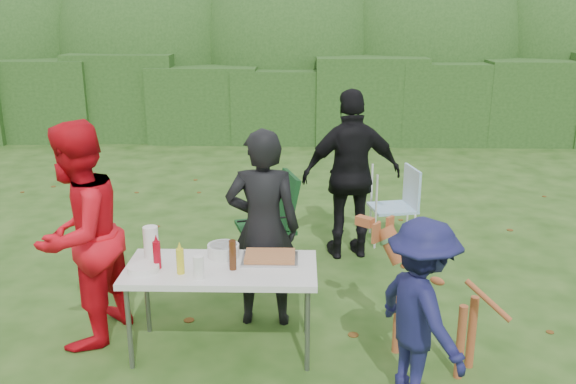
{
  "coord_description": "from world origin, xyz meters",
  "views": [
    {
      "loc": [
        0.31,
        -4.68,
        2.69
      ],
      "look_at": [
        0.19,
        0.87,
        1.0
      ],
      "focal_mm": 38.0,
      "sensor_mm": 36.0,
      "label": 1
    }
  ],
  "objects_px": {
    "person_red_jacket": "(79,236)",
    "paper_towel_roll": "(151,242)",
    "person_black_puffy": "(352,175)",
    "mustard_bottle": "(180,261)",
    "person_cook": "(263,229)",
    "lawn_chair": "(393,205)",
    "folding_table": "(221,273)",
    "camping_chair": "(265,222)",
    "child": "(421,313)",
    "beer_bottle": "(233,255)",
    "ketchup_bottle": "(157,255)",
    "dog": "(436,300)"
  },
  "relations": [
    {
      "from": "person_red_jacket",
      "to": "paper_towel_roll",
      "type": "xyz_separation_m",
      "value": [
        0.57,
        0.02,
        -0.06
      ]
    },
    {
      "from": "person_black_puffy",
      "to": "mustard_bottle",
      "type": "distance_m",
      "value": 2.61
    },
    {
      "from": "person_cook",
      "to": "lawn_chair",
      "type": "height_order",
      "value": "person_cook"
    },
    {
      "from": "mustard_bottle",
      "to": "folding_table",
      "type": "bearing_deg",
      "value": 25.17
    },
    {
      "from": "camping_chair",
      "to": "child",
      "type": "bearing_deg",
      "value": 100.9
    },
    {
      "from": "person_red_jacket",
      "to": "mustard_bottle",
      "type": "relative_size",
      "value": 9.3
    },
    {
      "from": "person_red_jacket",
      "to": "beer_bottle",
      "type": "xyz_separation_m",
      "value": [
        1.26,
        -0.21,
        -0.07
      ]
    },
    {
      "from": "folding_table",
      "to": "person_red_jacket",
      "type": "bearing_deg",
      "value": 172.51
    },
    {
      "from": "person_cook",
      "to": "beer_bottle",
      "type": "bearing_deg",
      "value": 69.7
    },
    {
      "from": "folding_table",
      "to": "person_black_puffy",
      "type": "relative_size",
      "value": 0.8
    },
    {
      "from": "folding_table",
      "to": "child",
      "type": "relative_size",
      "value": 1.11
    },
    {
      "from": "paper_towel_roll",
      "to": "ketchup_bottle",
      "type": "bearing_deg",
      "value": -66.04
    },
    {
      "from": "dog",
      "to": "paper_towel_roll",
      "type": "relative_size",
      "value": 4.18
    },
    {
      "from": "ketchup_bottle",
      "to": "person_cook",
      "type": "bearing_deg",
      "value": 34.23
    },
    {
      "from": "ketchup_bottle",
      "to": "folding_table",
      "type": "bearing_deg",
      "value": 5.04
    },
    {
      "from": "paper_towel_roll",
      "to": "lawn_chair",
      "type": "bearing_deg",
      "value": 45.07
    },
    {
      "from": "lawn_chair",
      "to": "beer_bottle",
      "type": "bearing_deg",
      "value": 45.83
    },
    {
      "from": "person_red_jacket",
      "to": "mustard_bottle",
      "type": "xyz_separation_m",
      "value": [
        0.87,
        -0.29,
        -0.09
      ]
    },
    {
      "from": "person_black_puffy",
      "to": "mustard_bottle",
      "type": "bearing_deg",
      "value": 44.77
    },
    {
      "from": "person_cook",
      "to": "child",
      "type": "bearing_deg",
      "value": 136.16
    },
    {
      "from": "person_black_puffy",
      "to": "person_red_jacket",
      "type": "bearing_deg",
      "value": 27.62
    },
    {
      "from": "folding_table",
      "to": "mustard_bottle",
      "type": "relative_size",
      "value": 7.5
    },
    {
      "from": "child",
      "to": "dog",
      "type": "xyz_separation_m",
      "value": [
        0.22,
        0.51,
        -0.16
      ]
    },
    {
      "from": "folding_table",
      "to": "child",
      "type": "xyz_separation_m",
      "value": [
        1.45,
        -0.61,
        -0.01
      ]
    },
    {
      "from": "person_cook",
      "to": "lawn_chair",
      "type": "xyz_separation_m",
      "value": [
        1.41,
        1.98,
        -0.42
      ]
    },
    {
      "from": "child",
      "to": "mustard_bottle",
      "type": "height_order",
      "value": "child"
    },
    {
      "from": "camping_chair",
      "to": "ketchup_bottle",
      "type": "distance_m",
      "value": 1.9
    },
    {
      "from": "dog",
      "to": "beer_bottle",
      "type": "height_order",
      "value": "dog"
    },
    {
      "from": "paper_towel_roll",
      "to": "child",
      "type": "bearing_deg",
      "value": -21.03
    },
    {
      "from": "lawn_chair",
      "to": "mustard_bottle",
      "type": "bearing_deg",
      "value": 40.88
    },
    {
      "from": "lawn_chair",
      "to": "person_black_puffy",
      "type": "bearing_deg",
      "value": 28.82
    },
    {
      "from": "mustard_bottle",
      "to": "ketchup_bottle",
      "type": "height_order",
      "value": "ketchup_bottle"
    },
    {
      "from": "camping_chair",
      "to": "lawn_chair",
      "type": "xyz_separation_m",
      "value": [
        1.46,
        0.81,
        -0.06
      ]
    },
    {
      "from": "person_cook",
      "to": "child",
      "type": "xyz_separation_m",
      "value": [
        1.15,
        -1.1,
        -0.2
      ]
    },
    {
      "from": "person_black_puffy",
      "to": "child",
      "type": "bearing_deg",
      "value": 84.98
    },
    {
      "from": "lawn_chair",
      "to": "ketchup_bottle",
      "type": "relative_size",
      "value": 4.11
    },
    {
      "from": "person_black_puffy",
      "to": "lawn_chair",
      "type": "distance_m",
      "value": 0.85
    },
    {
      "from": "dog",
      "to": "ketchup_bottle",
      "type": "xyz_separation_m",
      "value": [
        -2.16,
        0.06,
        0.33
      ]
    },
    {
      "from": "child",
      "to": "lawn_chair",
      "type": "relative_size",
      "value": 1.5
    },
    {
      "from": "child",
      "to": "dog",
      "type": "bearing_deg",
      "value": -48.41
    },
    {
      "from": "person_red_jacket",
      "to": "dog",
      "type": "height_order",
      "value": "person_red_jacket"
    },
    {
      "from": "folding_table",
      "to": "beer_bottle",
      "type": "height_order",
      "value": "beer_bottle"
    },
    {
      "from": "person_cook",
      "to": "camping_chair",
      "type": "relative_size",
      "value": 1.69
    },
    {
      "from": "camping_chair",
      "to": "mustard_bottle",
      "type": "height_order",
      "value": "camping_chair"
    },
    {
      "from": "person_red_jacket",
      "to": "person_black_puffy",
      "type": "xyz_separation_m",
      "value": [
        2.34,
        1.87,
        0.01
      ]
    },
    {
      "from": "beer_bottle",
      "to": "ketchup_bottle",
      "type": "bearing_deg",
      "value": 179.08
    },
    {
      "from": "person_red_jacket",
      "to": "paper_towel_roll",
      "type": "bearing_deg",
      "value": 108.1
    },
    {
      "from": "person_red_jacket",
      "to": "child",
      "type": "bearing_deg",
      "value": 89.51
    },
    {
      "from": "mustard_bottle",
      "to": "paper_towel_roll",
      "type": "xyz_separation_m",
      "value": [
        -0.3,
        0.31,
        0.03
      ]
    },
    {
      "from": "folding_table",
      "to": "person_cook",
      "type": "bearing_deg",
      "value": 58.68
    }
  ]
}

